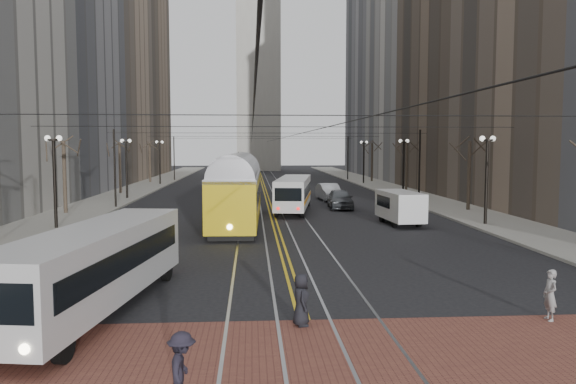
{
  "coord_description": "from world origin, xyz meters",
  "views": [
    {
      "loc": [
        -1.55,
        -17.45,
        5.26
      ],
      "look_at": [
        0.22,
        9.65,
        3.0
      ],
      "focal_mm": 35.0,
      "sensor_mm": 36.0,
      "label": 1
    }
  ],
  "objects": [
    {
      "name": "pedestrian_d",
      "position": [
        -2.96,
        -6.5,
        0.79
      ],
      "size": [
        0.6,
        1.02,
        1.56
      ],
      "primitive_type": "imported",
      "rotation": [
        0.0,
        0.0,
        1.59
      ],
      "color": "black",
      "rests_on": "crosswalk_band"
    },
    {
      "name": "streetcar_rails",
      "position": [
        0.0,
        45.0,
        0.0
      ],
      "size": [
        4.8,
        130.0,
        0.02
      ],
      "primitive_type": "cube",
      "color": "gray",
      "rests_on": "ground"
    },
    {
      "name": "street_trees",
      "position": [
        0.0,
        35.25,
        2.8
      ],
      "size": [
        31.68,
        53.28,
        5.6
      ],
      "color": "#382D23",
      "rests_on": "ground"
    },
    {
      "name": "pedestrian_a",
      "position": [
        -0.13,
        -1.5,
        0.78
      ],
      "size": [
        0.54,
        0.78,
        1.53
      ],
      "primitive_type": "imported",
      "rotation": [
        0.0,
        0.0,
        1.65
      ],
      "color": "black",
      "rests_on": "crosswalk_band"
    },
    {
      "name": "rear_bus",
      "position": [
        1.8,
        27.01,
        1.34
      ],
      "size": [
        3.75,
        10.51,
        2.69
      ],
      "primitive_type": "cube",
      "rotation": [
        0.0,
        0.0,
        -0.15
      ],
      "color": "silver",
      "rests_on": "ground"
    },
    {
      "name": "building_right_mid",
      "position": [
        25.5,
        46.0,
        17.0
      ],
      "size": [
        16.0,
        20.0,
        34.0
      ],
      "primitive_type": "cube",
      "color": "brown",
      "rests_on": "ground"
    },
    {
      "name": "transit_bus",
      "position": [
        -6.46,
        0.32,
        1.34
      ],
      "size": [
        3.81,
        10.96,
        2.69
      ],
      "primitive_type": "cube",
      "rotation": [
        0.0,
        0.0,
        -0.15
      ],
      "color": "#BABABA",
      "rests_on": "ground"
    },
    {
      "name": "sidewalk_right",
      "position": [
        15.0,
        45.0,
        0.07
      ],
      "size": [
        5.0,
        140.0,
        0.15
      ],
      "primitive_type": "cube",
      "color": "gray",
      "rests_on": "ground"
    },
    {
      "name": "building_right_far",
      "position": [
        25.5,
        86.0,
        20.0
      ],
      "size": [
        16.0,
        20.0,
        40.0
      ],
      "primitive_type": "cube",
      "color": "slate",
      "rests_on": "ground"
    },
    {
      "name": "centre_lines",
      "position": [
        0.0,
        45.0,
        0.01
      ],
      "size": [
        0.42,
        130.0,
        0.01
      ],
      "primitive_type": "cube",
      "color": "gold",
      "rests_on": "ground"
    },
    {
      "name": "building_right_midfar",
      "position": [
        27.5,
        66.0,
        26.0
      ],
      "size": [
        20.0,
        20.0,
        52.0
      ],
      "primitive_type": "cube",
      "color": "#AEABA4",
      "rests_on": "ground"
    },
    {
      "name": "sedan_grey",
      "position": [
        5.82,
        28.69,
        0.82
      ],
      "size": [
        2.23,
        4.93,
        1.64
      ],
      "primitive_type": "imported",
      "rotation": [
        0.0,
        0.0,
        -0.06
      ],
      "color": "#474B4F",
      "rests_on": "ground"
    },
    {
      "name": "lamp_posts",
      "position": [
        -0.0,
        28.75,
        2.8
      ],
      "size": [
        27.6,
        57.2,
        5.6
      ],
      "color": "black",
      "rests_on": "ground"
    },
    {
      "name": "pedestrian_b",
      "position": [
        7.38,
        -1.5,
        0.79
      ],
      "size": [
        0.38,
        0.57,
        1.55
      ],
      "primitive_type": "imported",
      "rotation": [
        0.0,
        0.0,
        4.73
      ],
      "color": "gray",
      "rests_on": "crosswalk_band"
    },
    {
      "name": "building_left_far",
      "position": [
        -25.5,
        86.0,
        20.0
      ],
      "size": [
        16.0,
        20.0,
        40.0
      ],
      "primitive_type": "cube",
      "color": "brown",
      "rests_on": "ground"
    },
    {
      "name": "cargo_van",
      "position": [
        8.28,
        18.99,
        1.1
      ],
      "size": [
        2.28,
        5.12,
        2.21
      ],
      "primitive_type": "cube",
      "rotation": [
        0.0,
        0.0,
        0.07
      ],
      "color": "silver",
      "rests_on": "ground"
    },
    {
      "name": "streetcar",
      "position": [
        -2.5,
        20.16,
        1.82
      ],
      "size": [
        3.33,
        15.5,
        3.63
      ],
      "primitive_type": "cube",
      "rotation": [
        0.0,
        0.0,
        -0.03
      ],
      "color": "gold",
      "rests_on": "ground"
    },
    {
      "name": "sidewalk_left",
      "position": [
        -15.0,
        45.0,
        0.07
      ],
      "size": [
        5.0,
        140.0,
        0.15
      ],
      "primitive_type": "cube",
      "color": "gray",
      "rests_on": "ground"
    },
    {
      "name": "ground",
      "position": [
        0.0,
        0.0,
        0.0
      ],
      "size": [
        260.0,
        260.0,
        0.0
      ],
      "primitive_type": "plane",
      "color": "black",
      "rests_on": "ground"
    },
    {
      "name": "trolley_wires",
      "position": [
        0.0,
        34.83,
        3.77
      ],
      "size": [
        25.96,
        120.0,
        6.6
      ],
      "color": "black",
      "rests_on": "ground"
    },
    {
      "name": "building_left_mid",
      "position": [
        -25.5,
        46.0,
        17.0
      ],
      "size": [
        16.0,
        20.0,
        34.0
      ],
      "primitive_type": "cube",
      "color": "slate",
      "rests_on": "ground"
    },
    {
      "name": "sedan_silver",
      "position": [
        5.83,
        35.51,
        0.81
      ],
      "size": [
        2.19,
        5.08,
        1.63
      ],
      "primitive_type": "imported",
      "rotation": [
        0.0,
        0.0,
        0.1
      ],
      "color": "#9A9CA1",
      "rests_on": "ground"
    },
    {
      "name": "crosswalk_band",
      "position": [
        0.0,
        -4.0,
        0.01
      ],
      "size": [
        25.0,
        6.0,
        0.01
      ],
      "primitive_type": "cube",
      "color": "brown",
      "rests_on": "ground"
    }
  ]
}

